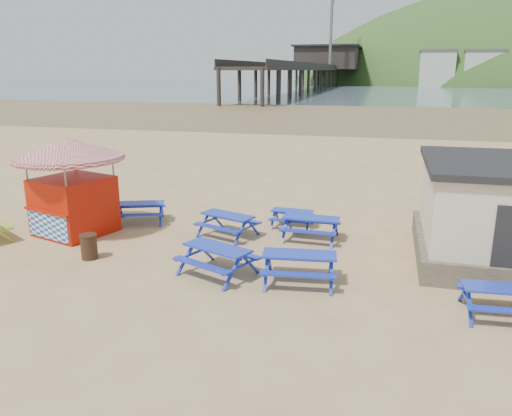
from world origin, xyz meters
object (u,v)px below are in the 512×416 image
(picnic_table_blue_a, at_px, (140,212))
(ice_cream_kiosk, at_px, (71,174))
(picnic_table_blue_b, at_px, (311,228))
(litter_bin, at_px, (89,246))

(picnic_table_blue_a, xyz_separation_m, ice_cream_kiosk, (-1.65, -1.82, 1.81))
(picnic_table_blue_a, distance_m, ice_cream_kiosk, 3.05)
(picnic_table_blue_a, xyz_separation_m, picnic_table_blue_b, (6.77, -0.38, 0.02))
(picnic_table_blue_b, distance_m, ice_cream_kiosk, 8.73)
(picnic_table_blue_b, bearing_deg, ice_cream_kiosk, -168.47)
(ice_cream_kiosk, xyz_separation_m, litter_bin, (1.94, -2.18, -1.80))
(ice_cream_kiosk, bearing_deg, picnic_table_blue_b, 26.73)
(picnic_table_blue_a, bearing_deg, litter_bin, -106.54)
(picnic_table_blue_a, height_order, litter_bin, litter_bin)
(picnic_table_blue_a, xyz_separation_m, litter_bin, (0.29, -4.00, 0.01))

